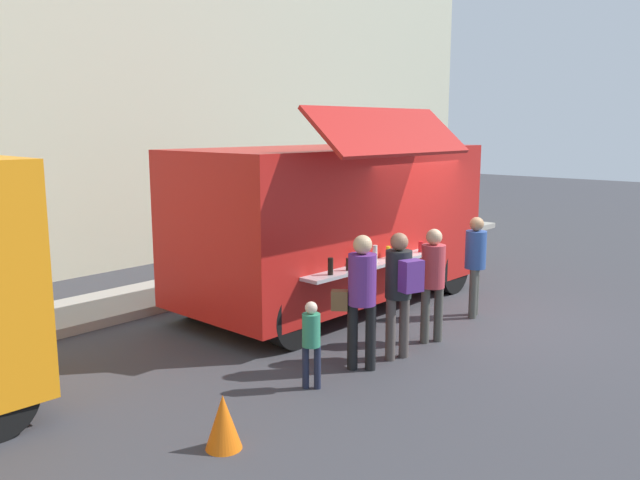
# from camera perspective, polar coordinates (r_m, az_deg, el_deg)

# --- Properties ---
(ground_plane) EXTENTS (60.00, 60.00, 0.00)m
(ground_plane) POSITION_cam_1_polar(r_m,az_deg,el_deg) (10.89, 12.54, -6.79)
(ground_plane) COLOR #38383D
(curb_strip) EXTENTS (28.00, 1.60, 0.15)m
(curb_strip) POSITION_cam_1_polar(r_m,az_deg,el_deg) (11.12, -23.28, -6.63)
(curb_strip) COLOR #9E998E
(curb_strip) RESTS_ON ground
(food_truck_main) EXTENTS (5.67, 3.38, 3.37)m
(food_truck_main) POSITION_cam_1_polar(r_m,az_deg,el_deg) (11.19, 1.24, 1.81)
(food_truck_main) COLOR red
(food_truck_main) RESTS_ON ground
(traffic_cone_orange) EXTENTS (0.36, 0.36, 0.55)m
(traffic_cone_orange) POSITION_cam_1_polar(r_m,az_deg,el_deg) (6.59, -8.49, -15.50)
(traffic_cone_orange) COLOR orange
(traffic_cone_orange) RESTS_ON ground
(trash_bin) EXTENTS (0.60, 0.60, 0.96)m
(trash_bin) POSITION_cam_1_polar(r_m,az_deg,el_deg) (16.10, 4.63, 0.59)
(trash_bin) COLOR #2F6137
(trash_bin) RESTS_ON ground
(customer_front_ordering) EXTENTS (0.34, 0.34, 1.67)m
(customer_front_ordering) POSITION_cam_1_polar(r_m,az_deg,el_deg) (9.42, 9.89, -3.06)
(customer_front_ordering) COLOR #484640
(customer_front_ordering) RESTS_ON ground
(customer_mid_with_backpack) EXTENTS (0.43, 0.56, 1.72)m
(customer_mid_with_backpack) POSITION_cam_1_polar(r_m,az_deg,el_deg) (8.64, 7.06, -3.78)
(customer_mid_with_backpack) COLOR #504642
(customer_mid_with_backpack) RESTS_ON ground
(customer_rear_waiting) EXTENTS (0.46, 0.54, 1.76)m
(customer_rear_waiting) POSITION_cam_1_polar(r_m,az_deg,el_deg) (8.24, 3.60, -4.47)
(customer_rear_waiting) COLOR black
(customer_rear_waiting) RESTS_ON ground
(customer_extra_browsing) EXTENTS (0.34, 0.34, 1.66)m
(customer_extra_browsing) POSITION_cam_1_polar(r_m,az_deg,el_deg) (10.84, 13.48, -1.52)
(customer_extra_browsing) COLOR #494943
(customer_extra_browsing) RESTS_ON ground
(child_near_queue) EXTENTS (0.22, 0.22, 1.07)m
(child_near_queue) POSITION_cam_1_polar(r_m,az_deg,el_deg) (7.75, -0.76, -8.51)
(child_near_queue) COLOR #1E2338
(child_near_queue) RESTS_ON ground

